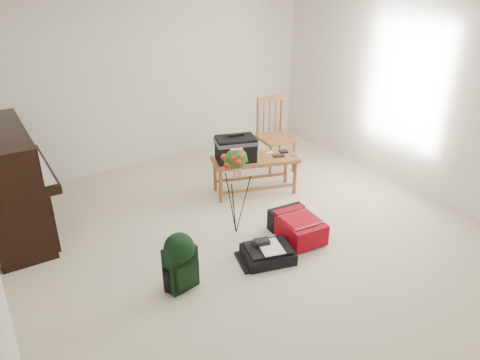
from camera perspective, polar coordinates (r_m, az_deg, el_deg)
floor at (r=5.26m, az=1.91°, el=-7.67°), size 5.00×5.50×0.01m
ceiling at (r=4.39m, az=2.42°, el=20.59°), size 5.00×5.50×0.01m
wall_back at (r=7.03m, az=-10.62°, el=11.93°), size 5.00×0.04×2.50m
wall_right at (r=6.35m, az=21.56°, el=9.04°), size 0.04×5.50×2.50m
piano at (r=5.73m, az=-26.19°, el=-0.67°), size 0.71×1.50×1.25m
bench at (r=5.97m, az=0.43°, el=3.27°), size 1.19×0.75×0.86m
dining_chair at (r=6.82m, az=4.21°, el=5.38°), size 0.49×0.49×1.06m
red_suitcase at (r=5.34m, az=6.72°, el=-5.46°), size 0.46×0.64×0.27m
black_duffel at (r=4.97m, az=3.40°, el=-8.87°), size 0.59×0.52×0.21m
green_backpack at (r=4.48m, az=-7.31°, el=-9.54°), size 0.33×0.30×0.59m
flower_stand at (r=5.18m, az=-0.50°, el=-1.47°), size 0.42×0.42×1.07m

